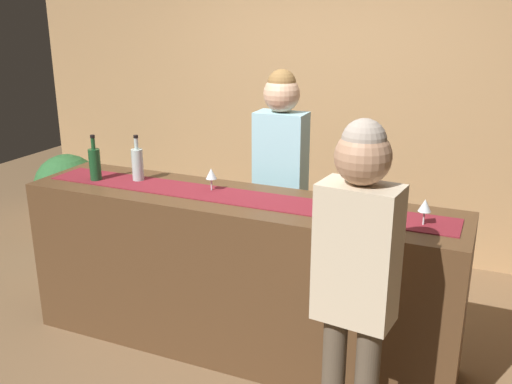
{
  "coord_description": "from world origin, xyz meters",
  "views": [
    {
      "loc": [
        1.39,
        -2.9,
        2.09
      ],
      "look_at": [
        0.13,
        0.0,
        1.07
      ],
      "focal_mm": 39.99,
      "sensor_mm": 36.0,
      "label": 1
    }
  ],
  "objects_px": {
    "wine_bottle_amber": "(361,194)",
    "customer_sipping": "(356,267)",
    "wine_glass_mid_counter": "(211,174)",
    "bartender": "(281,167)",
    "wine_bottle_clear": "(138,164)",
    "potted_plant_tall": "(68,193)",
    "wine_glass_near_customer": "(425,206)",
    "wine_bottle_green": "(95,164)"
  },
  "relations": [
    {
      "from": "wine_bottle_green",
      "to": "customer_sipping",
      "type": "xyz_separation_m",
      "value": [
        1.88,
        -0.63,
        -0.1
      ]
    },
    {
      "from": "wine_bottle_clear",
      "to": "wine_glass_near_customer",
      "type": "distance_m",
      "value": 1.82
    },
    {
      "from": "wine_bottle_clear",
      "to": "bartender",
      "type": "height_order",
      "value": "bartender"
    },
    {
      "from": "wine_bottle_clear",
      "to": "potted_plant_tall",
      "type": "xyz_separation_m",
      "value": [
        -1.39,
        0.86,
        -0.64
      ]
    },
    {
      "from": "wine_bottle_green",
      "to": "potted_plant_tall",
      "type": "height_order",
      "value": "wine_bottle_green"
    },
    {
      "from": "bartender",
      "to": "wine_glass_near_customer",
      "type": "bearing_deg",
      "value": 148.78
    },
    {
      "from": "wine_bottle_amber",
      "to": "wine_bottle_clear",
      "type": "bearing_deg",
      "value": 178.7
    },
    {
      "from": "wine_glass_near_customer",
      "to": "customer_sipping",
      "type": "xyz_separation_m",
      "value": [
        -0.19,
        -0.65,
        -0.09
      ]
    },
    {
      "from": "wine_bottle_green",
      "to": "bartender",
      "type": "height_order",
      "value": "bartender"
    },
    {
      "from": "wine_glass_near_customer",
      "to": "customer_sipping",
      "type": "height_order",
      "value": "customer_sipping"
    },
    {
      "from": "wine_bottle_clear",
      "to": "wine_glass_near_customer",
      "type": "bearing_deg",
      "value": -2.71
    },
    {
      "from": "bartender",
      "to": "potted_plant_tall",
      "type": "bearing_deg",
      "value": -9.15
    },
    {
      "from": "wine_bottle_amber",
      "to": "potted_plant_tall",
      "type": "relative_size",
      "value": 0.36
    },
    {
      "from": "wine_bottle_amber",
      "to": "wine_glass_mid_counter",
      "type": "xyz_separation_m",
      "value": [
        -0.93,
        0.03,
        -0.01
      ]
    },
    {
      "from": "wine_glass_near_customer",
      "to": "wine_glass_mid_counter",
      "type": "distance_m",
      "value": 1.28
    },
    {
      "from": "wine_glass_near_customer",
      "to": "bartender",
      "type": "xyz_separation_m",
      "value": [
        -1.03,
        0.61,
        -0.06
      ]
    },
    {
      "from": "potted_plant_tall",
      "to": "wine_bottle_amber",
      "type": "bearing_deg",
      "value": -17.28
    },
    {
      "from": "potted_plant_tall",
      "to": "wine_bottle_clear",
      "type": "bearing_deg",
      "value": -31.63
    },
    {
      "from": "wine_bottle_green",
      "to": "bartender",
      "type": "bearing_deg",
      "value": 31.15
    },
    {
      "from": "wine_bottle_green",
      "to": "wine_glass_near_customer",
      "type": "xyz_separation_m",
      "value": [
        2.07,
        0.02,
        -0.01
      ]
    },
    {
      "from": "bartender",
      "to": "customer_sipping",
      "type": "xyz_separation_m",
      "value": [
        0.84,
        -1.27,
        -0.03
      ]
    },
    {
      "from": "wine_glass_near_customer",
      "to": "bartender",
      "type": "relative_size",
      "value": 0.08
    },
    {
      "from": "wine_bottle_green",
      "to": "potted_plant_tall",
      "type": "bearing_deg",
      "value": 139.71
    },
    {
      "from": "wine_glass_mid_counter",
      "to": "customer_sipping",
      "type": "distance_m",
      "value": 1.32
    },
    {
      "from": "wine_bottle_amber",
      "to": "wine_glass_mid_counter",
      "type": "height_order",
      "value": "wine_bottle_amber"
    },
    {
      "from": "wine_glass_mid_counter",
      "to": "potted_plant_tall",
      "type": "distance_m",
      "value": 2.21
    },
    {
      "from": "wine_glass_mid_counter",
      "to": "potted_plant_tall",
      "type": "xyz_separation_m",
      "value": [
        -1.93,
        0.86,
        -0.63
      ]
    },
    {
      "from": "wine_bottle_clear",
      "to": "wine_glass_mid_counter",
      "type": "distance_m",
      "value": 0.54
    },
    {
      "from": "wine_bottle_green",
      "to": "wine_bottle_clear",
      "type": "height_order",
      "value": "same"
    },
    {
      "from": "wine_bottle_amber",
      "to": "customer_sipping",
      "type": "height_order",
      "value": "customer_sipping"
    },
    {
      "from": "wine_bottle_amber",
      "to": "potted_plant_tall",
      "type": "distance_m",
      "value": 3.07
    },
    {
      "from": "wine_glass_mid_counter",
      "to": "wine_glass_near_customer",
      "type": "bearing_deg",
      "value": -3.69
    },
    {
      "from": "wine_bottle_amber",
      "to": "wine_glass_near_customer",
      "type": "distance_m",
      "value": 0.35
    },
    {
      "from": "wine_glass_near_customer",
      "to": "wine_bottle_green",
      "type": "bearing_deg",
      "value": -179.44
    },
    {
      "from": "wine_bottle_clear",
      "to": "wine_bottle_amber",
      "type": "bearing_deg",
      "value": -1.3
    },
    {
      "from": "wine_bottle_green",
      "to": "customer_sipping",
      "type": "distance_m",
      "value": 1.99
    },
    {
      "from": "bartender",
      "to": "wine_bottle_amber",
      "type": "bearing_deg",
      "value": 140.31
    },
    {
      "from": "bartender",
      "to": "wine_bottle_clear",
      "type": "bearing_deg",
      "value": 33.19
    },
    {
      "from": "wine_glass_near_customer",
      "to": "wine_bottle_amber",
      "type": "bearing_deg",
      "value": 171.3
    },
    {
      "from": "wine_bottle_amber",
      "to": "customer_sipping",
      "type": "relative_size",
      "value": 0.18
    },
    {
      "from": "wine_bottle_amber",
      "to": "bartender",
      "type": "bearing_deg",
      "value": 140.79
    },
    {
      "from": "wine_bottle_clear",
      "to": "customer_sipping",
      "type": "bearing_deg",
      "value": -24.45
    }
  ]
}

